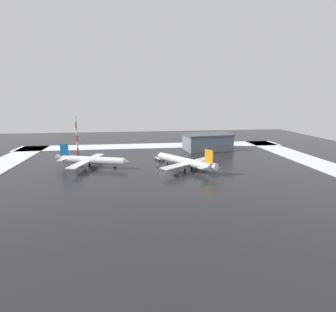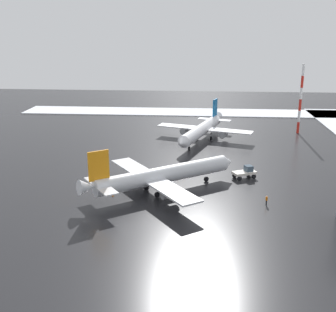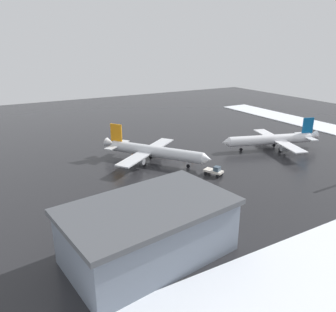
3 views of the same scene
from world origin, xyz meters
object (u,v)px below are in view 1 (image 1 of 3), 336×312
object	(u,v)px
airplane_far_rear	(185,161)
traffic_cone_near_nose	(197,174)
pushback_tug	(159,158)
antenna_mast	(77,135)
ground_crew_near_tug	(163,166)
traffic_cone_mid_line	(158,170)
ground_crew_mid_apron	(187,156)
ground_crew_beside_wing	(158,165)
airplane_parked_portside	(91,160)
cargo_hangar	(207,142)

from	to	relation	value
airplane_far_rear	traffic_cone_near_nose	xyz separation A→B (m)	(-2.78, 8.30, -2.86)
pushback_tug	antenna_mast	bearing A→B (deg)	39.50
ground_crew_near_tug	antenna_mast	world-z (taller)	antenna_mast
ground_crew_near_tug	traffic_cone_mid_line	distance (m)	4.74
traffic_cone_near_nose	ground_crew_mid_apron	bearing A→B (deg)	-94.02
ground_crew_beside_wing	airplane_parked_portside	bearing A→B (deg)	91.13
ground_crew_beside_wing	antenna_mast	xyz separation A→B (m)	(37.21, -30.87, 8.67)
airplane_far_rear	ground_crew_near_tug	world-z (taller)	airplane_far_rear
airplane_parked_portside	ground_crew_beside_wing	xyz separation A→B (m)	(-26.59, 3.76, -2.11)
traffic_cone_near_nose	ground_crew_beside_wing	bearing A→B (deg)	-42.06
traffic_cone_mid_line	cargo_hangar	bearing A→B (deg)	-128.62
ground_crew_mid_apron	airplane_parked_portside	bearing A→B (deg)	-86.52
pushback_tug	ground_crew_beside_wing	size ratio (longest dim) A/B	2.98
airplane_parked_portside	antenna_mast	xyz separation A→B (m)	(10.62, -27.10, 6.56)
pushback_tug	ground_crew_mid_apron	bearing A→B (deg)	-105.48
ground_crew_near_tug	antenna_mast	bearing A→B (deg)	172.26
cargo_hangar	traffic_cone_mid_line	xyz separation A→B (m)	(30.56, 38.25, -4.17)
antenna_mast	airplane_far_rear	bearing A→B (deg)	144.10
airplane_parked_portside	cargo_hangar	bearing A→B (deg)	45.63
ground_crew_mid_apron	airplane_far_rear	bearing A→B (deg)	-25.47
airplane_parked_portside	traffic_cone_mid_line	world-z (taller)	airplane_parked_portside
ground_crew_beside_wing	antenna_mast	bearing A→B (deg)	59.51
antenna_mast	ground_crew_beside_wing	bearing A→B (deg)	140.32
cargo_hangar	traffic_cone_near_nose	distance (m)	48.52
cargo_hangar	traffic_cone_near_nose	world-z (taller)	cargo_hangar
antenna_mast	traffic_cone_mid_line	bearing A→B (deg)	135.77
antenna_mast	traffic_cone_near_nose	distance (m)	66.75
pushback_tug	ground_crew_mid_apron	distance (m)	13.40
ground_crew_mid_apron	cargo_hangar	distance (m)	24.24
traffic_cone_near_nose	airplane_far_rear	bearing A→B (deg)	-71.49
pushback_tug	airplane_far_rear	bearing A→B (deg)	-177.10
ground_crew_mid_apron	ground_crew_near_tug	distance (m)	20.31
ground_crew_beside_wing	antenna_mast	distance (m)	49.11
airplane_far_rear	ground_crew_near_tug	xyz separation A→B (m)	(8.31, -2.65, -2.17)
airplane_parked_portside	antenna_mast	bearing A→B (deg)	129.37
airplane_far_rear	airplane_parked_portside	xyz separation A→B (m)	(37.00, -7.36, -0.06)
ground_crew_mid_apron	traffic_cone_mid_line	size ratio (longest dim) A/B	3.11
ground_crew_mid_apron	traffic_cone_near_nose	bearing A→B (deg)	-15.23
ground_crew_mid_apron	traffic_cone_mid_line	xyz separation A→B (m)	(15.59, 19.51, -0.70)
traffic_cone_mid_line	antenna_mast	bearing A→B (deg)	-44.23
airplane_far_rear	pushback_tug	size ratio (longest dim) A/B	5.39
ground_crew_beside_wing	ground_crew_near_tug	bearing A→B (deg)	-105.30
antenna_mast	cargo_hangar	world-z (taller)	antenna_mast
ground_crew_mid_apron	antenna_mast	world-z (taller)	antenna_mast
pushback_tug	traffic_cone_near_nose	bearing A→B (deg)	179.78
airplane_far_rear	pushback_tug	world-z (taller)	airplane_far_rear
airplane_parked_portside	traffic_cone_mid_line	xyz separation A→B (m)	(-26.06, 8.60, -2.81)
ground_crew_beside_wing	traffic_cone_mid_line	distance (m)	4.91
pushback_tug	airplane_parked_portside	bearing A→B (deg)	81.71
ground_crew_near_tug	pushback_tug	bearing A→B (deg)	122.30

